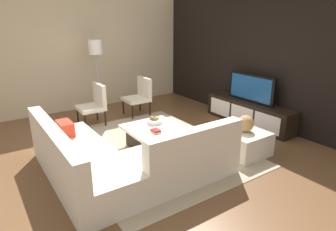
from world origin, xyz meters
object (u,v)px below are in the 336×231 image
object	(u,v)px
floor_lamp	(96,52)
fruit_bowl	(154,121)
media_console	(249,113)
television	(251,88)
coffee_table	(155,137)
ottoman	(244,142)
book_stack	(156,131)
sectional_couch	(120,160)
accent_chair_far	(140,94)
decorative_ball	(246,124)
accent_chair_near	(95,102)

from	to	relation	value
floor_lamp	fruit_bowl	xyz separation A→B (m)	(2.30, 0.12, -1.01)
media_console	television	bearing A→B (deg)	90.00
coffee_table	fruit_bowl	bearing A→B (deg)	151.07
ottoman	book_stack	bearing A→B (deg)	-123.78
sectional_couch	ottoman	size ratio (longest dim) A/B	3.38
television	book_stack	xyz separation A→B (m)	(0.12, -2.42, -0.38)
accent_chair_far	television	bearing A→B (deg)	51.00
fruit_bowl	accent_chair_far	world-z (taller)	accent_chair_far
media_console	decorative_ball	bearing A→B (deg)	-51.93
floor_lamp	book_stack	distance (m)	2.89
decorative_ball	book_stack	world-z (taller)	decorative_ball
media_console	decorative_ball	distance (m)	1.55
accent_chair_near	floor_lamp	xyz separation A→B (m)	(-0.75, 0.39, 0.95)
ottoman	accent_chair_far	distance (m)	2.88
accent_chair_far	decorative_ball	xyz separation A→B (m)	(2.83, 0.39, 0.05)
accent_chair_near	ottoman	distance (m)	3.17
coffee_table	accent_chair_far	xyz separation A→B (m)	(-1.80, 0.71, 0.29)
ottoman	accent_chair_far	world-z (taller)	accent_chair_far
sectional_couch	fruit_bowl	world-z (taller)	sectional_couch
sectional_couch	floor_lamp	bearing A→B (deg)	163.13
television	coffee_table	bearing A→B (deg)	-92.49
accent_chair_near	book_stack	size ratio (longest dim) A/B	4.98
sectional_couch	decorative_ball	bearing A→B (deg)	78.14
ottoman	decorative_ball	xyz separation A→B (m)	(0.00, 0.00, 0.34)
television	book_stack	world-z (taller)	television
media_console	ottoman	size ratio (longest dim) A/B	2.97
sectional_couch	media_console	bearing A→B (deg)	98.83
accent_chair_near	coffee_table	bearing A→B (deg)	7.40
floor_lamp	ottoman	xyz separation A→B (m)	(3.52, 1.12, -1.24)
media_console	ottoman	bearing A→B (deg)	-51.93
media_console	sectional_couch	bearing A→B (deg)	-81.17
media_console	fruit_bowl	bearing A→B (deg)	-97.34
floor_lamp	book_stack	xyz separation A→B (m)	(2.70, -0.10, -1.03)
accent_chair_near	decorative_ball	distance (m)	3.16
sectional_couch	coffee_table	xyz separation A→B (m)	(-0.61, 0.96, -0.09)
coffee_table	accent_chair_far	bearing A→B (deg)	158.54
media_console	accent_chair_near	world-z (taller)	accent_chair_near
media_console	television	world-z (taller)	television
media_console	coffee_table	world-z (taller)	media_console
ottoman	coffee_table	bearing A→B (deg)	-133.32
coffee_table	ottoman	world-z (taller)	ottoman
accent_chair_far	coffee_table	bearing A→B (deg)	-10.43
decorative_ball	floor_lamp	bearing A→B (deg)	-162.33
coffee_table	accent_chair_far	size ratio (longest dim) A/B	1.12
fruit_bowl	ottoman	bearing A→B (deg)	39.31
sectional_couch	fruit_bowl	bearing A→B (deg)	126.71
television	sectional_couch	bearing A→B (deg)	-81.17
media_console	fruit_bowl	world-z (taller)	fruit_bowl
fruit_bowl	decorative_ball	distance (m)	1.58
ottoman	book_stack	size ratio (longest dim) A/B	4.01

